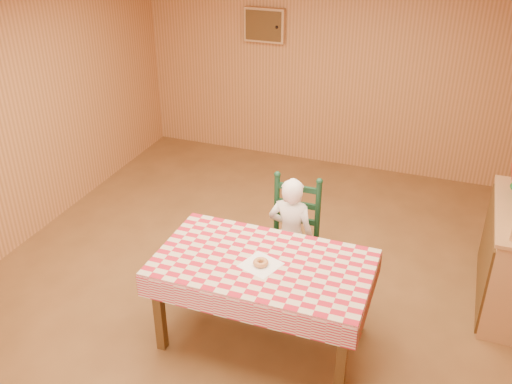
{
  "coord_description": "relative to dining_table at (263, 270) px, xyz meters",
  "views": [
    {
      "loc": [
        1.5,
        -3.85,
        3.28
      ],
      "look_at": [
        0.0,
        0.2,
        0.95
      ],
      "focal_mm": 40.0,
      "sensor_mm": 36.0,
      "label": 1
    }
  ],
  "objects": [
    {
      "name": "donut",
      "position": [
        -0.0,
        -0.05,
        0.11
      ],
      "size": [
        0.14,
        0.14,
        0.04
      ],
      "primitive_type": "torus",
      "rotation": [
        0.0,
        0.0,
        0.2
      ],
      "color": "#BE7B44",
      "rests_on": "napkin"
    },
    {
      "name": "seated_child",
      "position": [
        -0.0,
        0.73,
        -0.13
      ],
      "size": [
        0.41,
        0.27,
        1.12
      ],
      "primitive_type": "imported",
      "rotation": [
        0.0,
        0.0,
        3.14
      ],
      "color": "white",
      "rests_on": "ground"
    },
    {
      "name": "napkin",
      "position": [
        -0.0,
        -0.05,
        0.08
      ],
      "size": [
        0.33,
        0.33,
        0.0
      ],
      "primitive_type": "cube",
      "rotation": [
        0.0,
        0.0,
        -0.33
      ],
      "color": "white",
      "rests_on": "dining_table"
    },
    {
      "name": "ground",
      "position": [
        -0.32,
        0.51,
        -0.69
      ],
      "size": [
        6.0,
        6.0,
        0.0
      ],
      "primitive_type": "plane",
      "color": "brown",
      "rests_on": "ground"
    },
    {
      "name": "cabin_walls",
      "position": [
        -0.32,
        1.04,
        1.14
      ],
      "size": [
        5.1,
        6.05,
        2.65
      ],
      "color": "#B47441",
      "rests_on": "ground"
    },
    {
      "name": "dining_table",
      "position": [
        0.0,
        0.0,
        0.0
      ],
      "size": [
        1.66,
        0.96,
        0.77
      ],
      "color": "#513315",
      "rests_on": "ground"
    },
    {
      "name": "ladder_chair",
      "position": [
        0.0,
        0.79,
        -0.18
      ],
      "size": [
        0.44,
        0.4,
        1.08
      ],
      "color": "black",
      "rests_on": "ground"
    }
  ]
}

